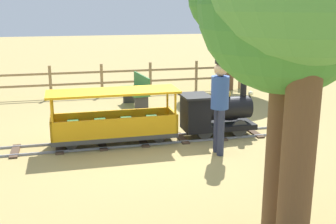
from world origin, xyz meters
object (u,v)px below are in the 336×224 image
object	(u,v)px
park_bench	(137,91)
conductor_person	(220,100)
locomotive	(215,112)
passenger_car	(114,122)
oak_tree_far	(287,7)

from	to	relation	value
park_bench	conductor_person	bearing A→B (deg)	11.72
locomotive	passenger_car	world-z (taller)	locomotive
conductor_person	park_bench	world-z (taller)	conductor_person
park_bench	locomotive	bearing A→B (deg)	20.53
park_bench	oak_tree_far	world-z (taller)	oak_tree_far
locomotive	passenger_car	distance (m)	1.94
park_bench	oak_tree_far	bearing A→B (deg)	4.06
locomotive	park_bench	distance (m)	2.95
conductor_person	park_bench	bearing A→B (deg)	-168.28
conductor_person	oak_tree_far	size ratio (longest dim) A/B	0.48
conductor_person	oak_tree_far	distance (m)	2.97
passenger_car	conductor_person	bearing A→B (deg)	60.87
conductor_person	oak_tree_far	xyz separation A→B (m)	(2.55, -0.32, 1.50)
conductor_person	oak_tree_far	bearing A→B (deg)	-7.25
oak_tree_far	passenger_car	bearing A→B (deg)	-158.80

